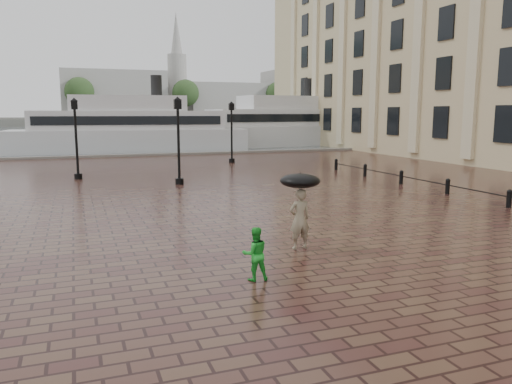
% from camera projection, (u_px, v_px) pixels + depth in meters
% --- Properties ---
extents(ground, '(300.00, 300.00, 0.00)m').
position_uv_depth(ground, '(172.00, 265.00, 12.32)').
color(ground, '#3D1E1B').
rests_on(ground, ground).
extents(harbour_water, '(240.00, 240.00, 0.00)m').
position_uv_depth(harbour_water, '(85.00, 132.00, 97.69)').
color(harbour_water, '#4C585D').
rests_on(harbour_water, ground).
extents(quay_edge, '(80.00, 0.60, 0.30)m').
position_uv_depth(quay_edge, '(102.00, 157.00, 42.01)').
color(quay_edge, slate).
rests_on(quay_edge, ground).
extents(far_shore, '(300.00, 60.00, 2.00)m').
position_uv_depth(far_shore, '(80.00, 121.00, 160.63)').
color(far_shore, '#4C4C47').
rests_on(far_shore, ground).
extents(distant_skyline, '(102.50, 22.00, 33.00)m').
position_uv_depth(distant_skyline, '(232.00, 95.00, 166.27)').
color(distant_skyline, gray).
rests_on(distant_skyline, ground).
extents(far_trees, '(188.00, 8.00, 13.50)m').
position_uv_depth(far_trees, '(79.00, 92.00, 138.89)').
color(far_trees, '#2D2119').
rests_on(far_trees, ground).
extents(bollard_row, '(0.22, 21.22, 0.73)m').
position_uv_depth(bollard_row, '(448.00, 186.00, 23.01)').
color(bollard_row, black).
rests_on(bollard_row, ground).
extents(street_lamps, '(21.44, 14.44, 4.40)m').
position_uv_depth(street_lamps, '(84.00, 138.00, 27.74)').
color(street_lamps, black).
rests_on(street_lamps, ground).
extents(adult_pedestrian, '(0.62, 0.42, 1.68)m').
position_uv_depth(adult_pedestrian, '(300.00, 219.00, 13.70)').
color(adult_pedestrian, gray).
rests_on(adult_pedestrian, ground).
extents(child_pedestrian, '(0.63, 0.51, 1.22)m').
position_uv_depth(child_pedestrian, '(255.00, 254.00, 11.14)').
color(child_pedestrian, green).
rests_on(child_pedestrian, ground).
extents(ferry_near, '(22.49, 7.04, 7.26)m').
position_uv_depth(ferry_near, '(130.00, 129.00, 47.86)').
color(ferry_near, silver).
rests_on(ferry_near, ground).
extents(ferry_far, '(23.73, 8.82, 7.60)m').
position_uv_depth(ferry_far, '(288.00, 125.00, 57.13)').
color(ferry_far, silver).
rests_on(ferry_far, ground).
extents(umbrella, '(1.10, 1.10, 1.14)m').
position_uv_depth(umbrella, '(300.00, 181.00, 13.53)').
color(umbrella, black).
rests_on(umbrella, ground).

